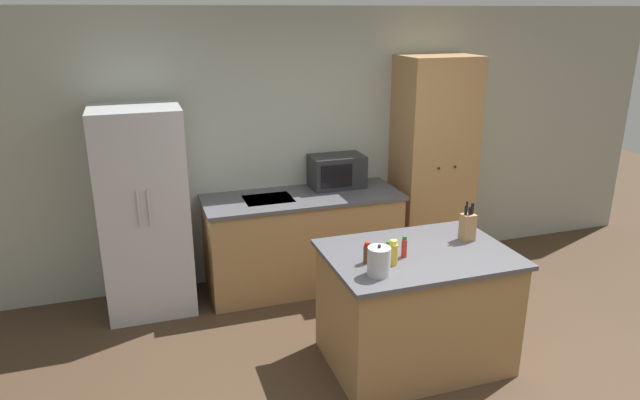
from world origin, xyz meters
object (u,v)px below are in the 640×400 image
object	(u,v)px
refrigerator	(144,212)
spice_bottle_tall_dark	(388,248)
microwave	(337,171)
spice_bottle_green_herb	(367,253)
spice_bottle_amber_oil	(404,247)
pantry_cabinet	(433,165)
spice_bottle_short_red	(393,253)
knife_block	(468,226)
kettle	(379,261)

from	to	relation	value
refrigerator	spice_bottle_tall_dark	bearing A→B (deg)	-41.89
refrigerator	microwave	bearing A→B (deg)	4.35
refrigerator	spice_bottle_green_herb	distance (m)	2.11
refrigerator	spice_bottle_amber_oil	distance (m)	2.31
spice_bottle_tall_dark	pantry_cabinet	bearing A→B (deg)	51.97
microwave	spice_bottle_short_red	size ratio (longest dim) A/B	2.88
microwave	spice_bottle_tall_dark	bearing A→B (deg)	-96.70
pantry_cabinet	knife_block	bearing A→B (deg)	-109.14
spice_bottle_tall_dark	spice_bottle_green_herb	distance (m)	0.22
knife_block	spice_bottle_tall_dark	bearing A→B (deg)	-175.46
spice_bottle_amber_oil	kettle	world-z (taller)	kettle
pantry_cabinet	kettle	size ratio (longest dim) A/B	9.86
spice_bottle_short_red	spice_bottle_green_herb	size ratio (longest dim) A/B	1.17
microwave	spice_bottle_short_red	xyz separation A→B (m)	(-0.23, -1.77, -0.09)
knife_block	kettle	world-z (taller)	knife_block
pantry_cabinet	kettle	world-z (taller)	pantry_cabinet
pantry_cabinet	spice_bottle_amber_oil	distance (m)	1.94
spice_bottle_amber_oil	knife_block	bearing A→B (deg)	12.82
refrigerator	spice_bottle_short_red	distance (m)	2.28
microwave	spice_bottle_green_herb	bearing A→B (deg)	-103.05
refrigerator	microwave	world-z (taller)	refrigerator
spice_bottle_short_red	spice_bottle_amber_oil	world-z (taller)	spice_bottle_short_red
refrigerator	microwave	distance (m)	1.83
spice_bottle_amber_oil	spice_bottle_green_herb	xyz separation A→B (m)	(-0.29, -0.01, -0.00)
microwave	knife_block	bearing A→B (deg)	-72.41
knife_block	spice_bottle_tall_dark	size ratio (longest dim) A/B	3.25
pantry_cabinet	knife_block	size ratio (longest dim) A/B	6.95
refrigerator	spice_bottle_tall_dark	world-z (taller)	refrigerator
knife_block	spice_bottle_short_red	world-z (taller)	knife_block
spice_bottle_amber_oil	spice_bottle_green_herb	size ratio (longest dim) A/B	1.03
refrigerator	kettle	bearing A→B (deg)	-50.81
spice_bottle_tall_dark	spice_bottle_green_herb	xyz separation A→B (m)	(-0.20, -0.09, 0.03)
spice_bottle_green_herb	spice_bottle_amber_oil	bearing A→B (deg)	1.77
spice_bottle_short_red	spice_bottle_amber_oil	bearing A→B (deg)	35.11
pantry_cabinet	knife_block	xyz separation A→B (m)	(-0.51, -1.46, -0.07)
knife_block	spice_bottle_short_red	size ratio (longest dim) A/B	1.72
refrigerator	knife_block	bearing A→B (deg)	-31.38
microwave	spice_bottle_amber_oil	bearing A→B (deg)	-93.53
knife_block	spice_bottle_green_herb	distance (m)	0.90
refrigerator	pantry_cabinet	xyz separation A→B (m)	(2.82, 0.05, 0.17)
refrigerator	kettle	distance (m)	2.26
spice_bottle_tall_dark	kettle	distance (m)	0.36
pantry_cabinet	spice_bottle_tall_dark	xyz separation A→B (m)	(-1.19, -1.52, -0.13)
spice_bottle_green_herb	kettle	distance (m)	0.20
refrigerator	knife_block	size ratio (longest dim) A/B	5.85
spice_bottle_short_red	spice_bottle_green_herb	xyz separation A→B (m)	(-0.16, 0.08, -0.01)
spice_bottle_tall_dark	spice_bottle_short_red	bearing A→B (deg)	-104.26
microwave	spice_bottle_tall_dark	world-z (taller)	microwave
knife_block	spice_bottle_green_herb	bearing A→B (deg)	-170.72
knife_block	spice_bottle_short_red	xyz separation A→B (m)	(-0.72, -0.23, -0.03)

